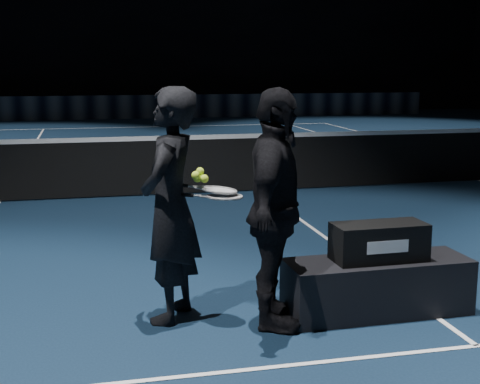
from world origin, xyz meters
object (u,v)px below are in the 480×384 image
at_px(player_b, 275,210).
at_px(racket_lower, 225,197).
at_px(racket_bag, 379,242).
at_px(player_a, 170,206).
at_px(racket_upper, 220,190).
at_px(player_bench, 377,286).
at_px(tennis_balls, 201,176).

height_order(player_b, racket_lower, player_b).
distance_m(racket_bag, racket_lower, 1.36).
bearing_deg(racket_bag, player_b, -176.78).
bearing_deg(player_a, racket_upper, 97.91).
bearing_deg(racket_bag, racket_lower, 174.66).
bearing_deg(racket_upper, player_b, -9.08).
relative_size(player_bench, tennis_balls, 12.95).
distance_m(racket_upper, tennis_balls, 0.19).
distance_m(racket_lower, racket_upper, 0.08).
distance_m(player_bench, racket_upper, 1.57).
bearing_deg(player_a, player_b, 92.19).
bearing_deg(player_bench, tennis_balls, 171.86).
distance_m(player_bench, player_a, 1.86).
distance_m(racket_bag, player_a, 1.75).
distance_m(player_a, racket_upper, 0.42).
bearing_deg(tennis_balls, player_bench, -6.98).
height_order(player_bench, racket_bag, racket_bag).
bearing_deg(tennis_balls, racket_bag, -6.98).
relative_size(player_a, tennis_balls, 15.83).
distance_m(racket_lower, tennis_balls, 0.25).
xyz_separation_m(racket_bag, racket_upper, (-1.31, 0.15, 0.46)).
distance_m(player_bench, tennis_balls, 1.76).
bearing_deg(player_a, player_bench, 107.13).
bearing_deg(tennis_balls, racket_lower, -25.76).
distance_m(player_bench, player_b, 1.17).
height_order(racket_lower, racket_upper, racket_upper).
distance_m(player_a, racket_lower, 0.46).
relative_size(player_b, racket_lower, 2.79).
distance_m(player_bench, racket_lower, 1.52).
bearing_deg(racket_lower, player_a, 180.00).
bearing_deg(player_bench, racket_lower, 174.66).
relative_size(racket_bag, racket_upper, 1.14).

